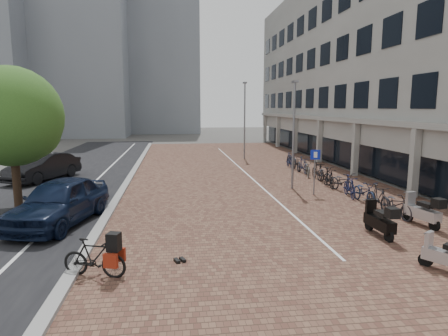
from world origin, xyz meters
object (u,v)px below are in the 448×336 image
Objects in this scene: parking_sign at (315,165)px; scooter_mid at (380,220)px; car_navy at (60,202)px; car_dark at (43,167)px; hero_bike at (94,257)px; scooter_front at (422,210)px.

scooter_mid is at bearing -83.52° from parking_sign.
car_navy is 9.82m from car_dark.
hero_bike is at bearing -51.94° from car_navy.
scooter_front is 5.74m from parking_sign.
scooter_front is at bearing -57.69° from hero_bike.
scooter_mid is at bearing -0.43° from car_navy.
scooter_mid is at bearing -59.64° from hero_bike.
car_dark is at bearing 124.64° from car_navy.
car_dark reaches higher than scooter_front.
car_navy is 1.04× the size of car_dark.
scooter_mid is at bearing -16.17° from car_dark.
car_navy is 2.98× the size of scooter_mid.
scooter_front is 0.77× the size of parking_sign.
hero_bike is (5.58, -14.02, -0.27)m from car_dark.
car_dark reaches higher than hero_bike.
car_dark is at bearing 136.51° from scooter_front.
scooter_mid is (14.35, -12.04, -0.22)m from car_dark.
hero_bike is at bearing -174.69° from scooter_front.
parking_sign reaches higher than car_dark.
car_dark is at bearing 138.49° from scooter_mid.
car_navy reaches higher than hero_bike.
hero_bike is 1.04× the size of scooter_mid.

